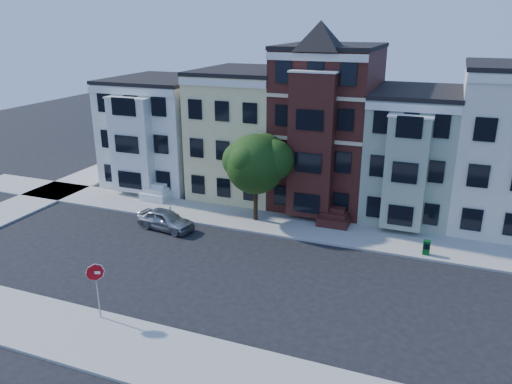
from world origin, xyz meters
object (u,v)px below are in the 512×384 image
at_px(street_tree, 256,168).
at_px(parked_car, 166,220).
at_px(fire_hydrant, 170,211).
at_px(newspaper_box, 426,247).
at_px(stop_sign, 97,288).

xyz_separation_m(street_tree, parked_car, (-5.35, -3.66, -3.35)).
distance_m(street_tree, fire_hydrant, 7.41).
relative_size(street_tree, newspaper_box, 8.49).
height_order(newspaper_box, fire_hydrant, newspaper_box).
bearing_deg(parked_car, fire_hydrant, 31.96).
bearing_deg(parked_car, newspaper_box, -74.19).
height_order(street_tree, parked_car, street_tree).
height_order(parked_car, newspaper_box, parked_car).
xyz_separation_m(street_tree, newspaper_box, (12.01, -1.48, -3.46)).
xyz_separation_m(newspaper_box, fire_hydrant, (-18.30, -0.01, -0.17)).
relative_size(newspaper_box, fire_hydrant, 1.57).
bearing_deg(stop_sign, fire_hydrant, 81.97).
bearing_deg(newspaper_box, parked_car, -170.59).
bearing_deg(fire_hydrant, parked_car, -66.70).
relative_size(newspaper_box, stop_sign, 0.28).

